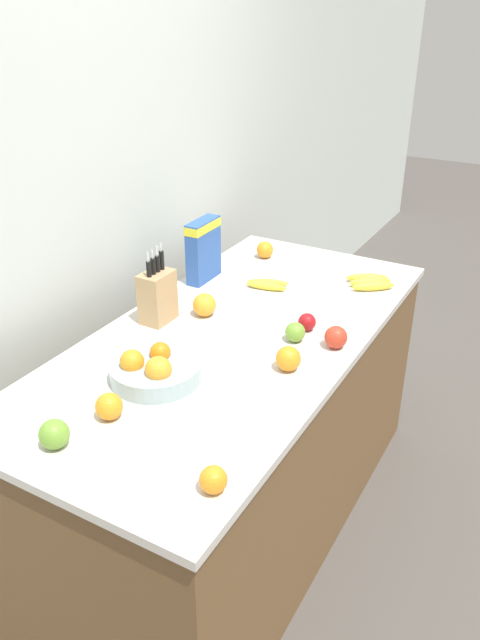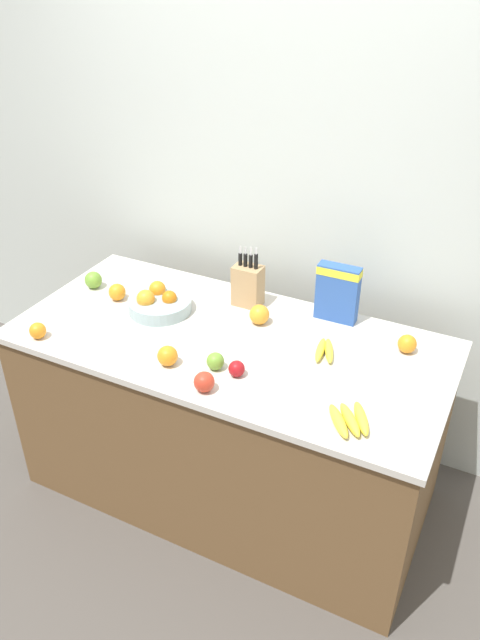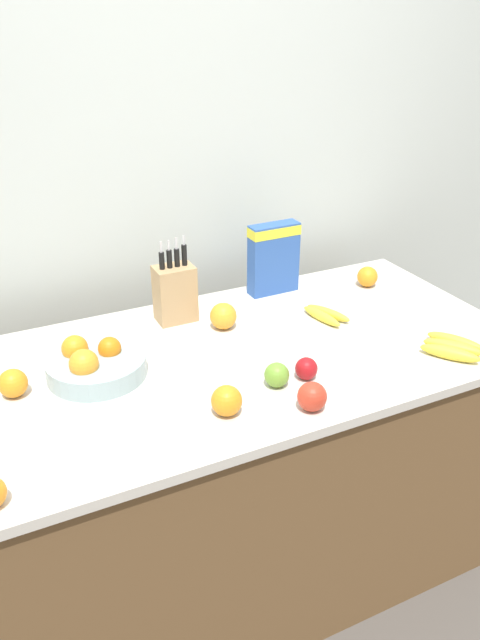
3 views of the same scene
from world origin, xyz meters
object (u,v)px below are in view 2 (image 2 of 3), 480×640
at_px(apple_near_bananas, 215,361).
at_px(apple_leftmost, 204,382).
at_px(banana_bunch_left, 325,350).
at_px(banana_bunch_right, 350,420).
at_px(apple_rear, 93,280).
at_px(orange_by_cereal, 407,344).
at_px(apple_front, 237,369).
at_px(knife_block, 248,285).
at_px(fruit_bowl, 159,303).
at_px(orange_near_bowl, 38,331).
at_px(orange_back_center, 259,314).
at_px(orange_mid_left, 168,356).
at_px(cereal_box, 338,291).
at_px(orange_front_center, 117,292).

xyz_separation_m(apple_near_bananas, apple_leftmost, (0.03, -0.14, 0.00)).
height_order(banana_bunch_left, banana_bunch_right, banana_bunch_right).
bearing_deg(apple_rear, orange_by_cereal, 5.35).
distance_m(apple_front, apple_leftmost, 0.15).
distance_m(banana_bunch_right, apple_front, 0.49).
bearing_deg(apple_front, knife_block, 111.61).
relative_size(knife_block, fruit_bowl, 1.02).
bearing_deg(apple_rear, banana_bunch_right, -15.40).
bearing_deg(apple_leftmost, orange_by_cereal, 44.03).
bearing_deg(orange_near_bowl, apple_leftmost, 0.27).
bearing_deg(banana_bunch_right, apple_leftmost, -173.29).
distance_m(apple_leftmost, apple_rear, 0.99).
relative_size(banana_bunch_left, apple_leftmost, 2.32).
bearing_deg(banana_bunch_right, orange_back_center, 141.01).
bearing_deg(orange_mid_left, apple_near_bananas, 18.32).
relative_size(orange_mid_left, orange_near_bowl, 1.17).
xyz_separation_m(fruit_bowl, banana_bunch_right, (1.03, -0.36, -0.02)).
relative_size(cereal_box, orange_front_center, 3.28).
xyz_separation_m(banana_bunch_right, apple_front, (-0.49, 0.07, 0.01)).
bearing_deg(banana_bunch_left, apple_near_bananas, -140.22).
distance_m(cereal_box, orange_back_center, 0.36).
distance_m(cereal_box, orange_mid_left, 0.81).
relative_size(cereal_box, apple_near_bananas, 3.68).
height_order(cereal_box, orange_by_cereal, cereal_box).
relative_size(banana_bunch_left, apple_rear, 2.22).
height_order(apple_rear, orange_by_cereal, apple_rear).
height_order(apple_leftmost, orange_by_cereal, apple_leftmost).
height_order(apple_front, apple_rear, apple_rear).
relative_size(fruit_bowl, orange_near_bowl, 4.06).
relative_size(banana_bunch_right, orange_back_center, 2.47).
height_order(apple_front, apple_leftmost, apple_leftmost).
relative_size(apple_near_bananas, apple_leftmost, 0.89).
distance_m(banana_bunch_right, apple_rear, 1.49).
bearing_deg(apple_rear, apple_front, -18.74).
bearing_deg(apple_leftmost, apple_near_bananas, 101.55).
bearing_deg(apple_leftmost, fruit_bowl, 138.43).
bearing_deg(apple_near_bananas, orange_near_bowl, -169.52).
bearing_deg(banana_bunch_right, knife_block, 139.47).
height_order(banana_bunch_right, orange_mid_left, orange_mid_left).
bearing_deg(orange_front_center, cereal_box, 16.95).
bearing_deg(cereal_box, apple_rear, -168.42).
relative_size(orange_by_cereal, orange_back_center, 0.87).
xyz_separation_m(apple_leftmost, orange_back_center, (-0.02, 0.53, 0.00)).
bearing_deg(orange_front_center, apple_near_bananas, -22.08).
bearing_deg(orange_near_bowl, fruit_bowl, 51.79).
relative_size(banana_bunch_right, apple_near_bananas, 3.09).
bearing_deg(apple_front, orange_back_center, 102.34).
height_order(apple_front, orange_front_center, orange_front_center).
relative_size(banana_bunch_right, orange_near_bowl, 3.10).
distance_m(banana_bunch_left, apple_front, 0.39).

